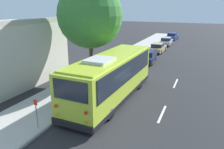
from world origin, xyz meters
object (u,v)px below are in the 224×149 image
object	(u,v)px
parked_sedan_blue	(172,36)
sign_post_near	(37,114)
sign_post_far	(58,104)
shuttle_bus	(112,75)
street_tree	(91,11)
parked_sedan_tan	(158,48)
parked_sedan_navy	(147,57)
parked_sedan_silver	(166,42)

from	to	relation	value
parked_sedan_blue	sign_post_near	bearing A→B (deg)	-178.84
sign_post_near	sign_post_far	distance (m)	1.81
shuttle_bus	parked_sedan_blue	distance (m)	30.89
street_tree	sign_post_far	world-z (taller)	street_tree
street_tree	parked_sedan_tan	bearing A→B (deg)	-10.58
sign_post_far	parked_sedan_tan	bearing A→B (deg)	-3.77
parked_sedan_navy	parked_sedan_tan	size ratio (longest dim) A/B	1.10
parked_sedan_navy	street_tree	bearing A→B (deg)	156.97
shuttle_bus	parked_sedan_navy	bearing A→B (deg)	3.54
parked_sedan_silver	street_tree	world-z (taller)	street_tree
parked_sedan_tan	street_tree	xyz separation A→B (m)	(-14.48, 2.70, 5.33)
shuttle_bus	sign_post_near	size ratio (longest dim) A/B	6.06
sign_post_near	sign_post_far	world-z (taller)	sign_post_near
parked_sedan_blue	shuttle_bus	bearing A→B (deg)	-175.75
sign_post_far	street_tree	bearing A→B (deg)	11.06
parked_sedan_tan	parked_sedan_blue	bearing A→B (deg)	2.03
parked_sedan_navy	parked_sedan_blue	xyz separation A→B (m)	(19.41, 0.07, 0.00)
shuttle_bus	sign_post_near	world-z (taller)	shuttle_bus
parked_sedan_blue	street_tree	world-z (taller)	street_tree
parked_sedan_navy	parked_sedan_tan	bearing A→B (deg)	-3.42
parked_sedan_silver	sign_post_far	distance (m)	27.57
parked_sedan_tan	parked_sedan_silver	distance (m)	6.36
sign_post_far	sign_post_near	bearing A→B (deg)	180.00
shuttle_bus	parked_sedan_navy	size ratio (longest dim) A/B	2.13
parked_sedan_tan	sign_post_near	xyz separation A→B (m)	(-22.97, 1.39, 0.40)
parked_sedan_navy	sign_post_near	size ratio (longest dim) A/B	2.84
street_tree	sign_post_near	size ratio (longest dim) A/B	5.45
shuttle_bus	sign_post_near	bearing A→B (deg)	162.28
parked_sedan_navy	parked_sedan_blue	size ratio (longest dim) A/B	1.06
parked_sedan_silver	parked_sedan_tan	bearing A→B (deg)	178.73
street_tree	sign_post_near	xyz separation A→B (m)	(-8.49, -1.31, -4.93)
parked_sedan_blue	sign_post_far	distance (m)	34.46
parked_sedan_blue	sign_post_near	xyz separation A→B (m)	(-36.23, 1.43, 0.37)
parked_sedan_silver	street_tree	distance (m)	21.68
shuttle_bus	parked_sedan_tan	distance (m)	17.66
parked_sedan_navy	sign_post_far	xyz separation A→B (m)	(-15.03, 1.50, 0.14)
parked_sedan_navy	sign_post_near	distance (m)	16.89
parked_sedan_silver	parked_sedan_blue	size ratio (longest dim) A/B	1.03
shuttle_bus	street_tree	bearing A→B (deg)	47.12
parked_sedan_navy	street_tree	xyz separation A→B (m)	(-8.33, 2.81, 5.30)
parked_sedan_tan	sign_post_near	bearing A→B (deg)	178.71
parked_sedan_tan	sign_post_far	world-z (taller)	sign_post_far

